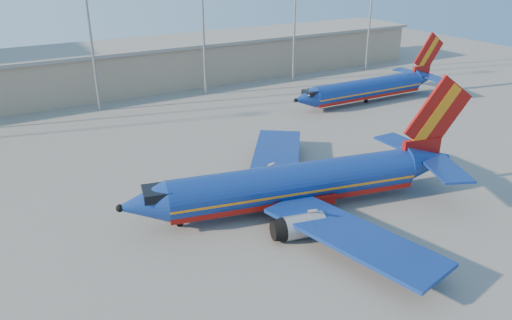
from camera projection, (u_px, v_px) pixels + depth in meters
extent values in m
plane|color=slate|center=(264.00, 219.00, 51.39)|extent=(220.00, 220.00, 0.00)
cube|color=gray|center=(157.00, 65.00, 100.44)|extent=(120.00, 15.00, 8.00)
cube|color=slate|center=(156.00, 43.00, 98.79)|extent=(122.00, 16.00, 0.60)
cylinder|color=gray|center=(89.00, 27.00, 80.01)|extent=(0.44, 0.44, 28.00)
cylinder|color=gray|center=(203.00, 19.00, 89.33)|extent=(0.44, 0.44, 28.00)
cylinder|color=gray|center=(295.00, 12.00, 98.65)|extent=(0.44, 0.44, 28.00)
cylinder|color=gray|center=(371.00, 6.00, 107.97)|extent=(0.44, 0.44, 28.00)
cylinder|color=navy|center=(294.00, 183.00, 52.35)|extent=(26.98, 9.70, 4.12)
cube|color=maroon|center=(294.00, 192.00, 52.77)|extent=(26.81, 8.94, 1.45)
cube|color=orange|center=(294.00, 185.00, 52.46)|extent=(26.99, 9.74, 0.24)
cone|color=navy|center=(142.00, 205.00, 47.84)|extent=(5.44, 5.02, 4.12)
cube|color=black|center=(157.00, 193.00, 47.84)|extent=(3.23, 3.40, 0.89)
cone|color=navy|center=(426.00, 160.00, 56.86)|extent=(6.53, 5.25, 4.12)
cube|color=maroon|center=(421.00, 149.00, 56.02)|extent=(4.70, 1.59, 2.45)
cube|color=maroon|center=(438.00, 115.00, 54.93)|extent=(8.06, 2.08, 8.88)
cube|color=orange|center=(436.00, 115.00, 54.87)|extent=(5.41, 1.61, 6.97)
cube|color=navy|center=(404.00, 144.00, 59.80)|extent=(3.37, 7.14, 0.24)
cube|color=navy|center=(445.00, 169.00, 53.19)|extent=(5.97, 7.87, 0.24)
cube|color=navy|center=(276.00, 156.00, 61.78)|extent=(14.69, 17.20, 0.39)
cube|color=navy|center=(352.00, 235.00, 44.67)|extent=(8.96, 18.02, 0.39)
cube|color=maroon|center=(298.00, 195.00, 53.10)|extent=(7.45, 5.66, 1.11)
cylinder|color=gray|center=(264.00, 177.00, 57.70)|extent=(4.41, 3.14, 2.34)
cylinder|color=gray|center=(303.00, 226.00, 47.59)|extent=(4.41, 3.14, 2.34)
cylinder|color=gray|center=(180.00, 221.00, 49.78)|extent=(0.32, 0.32, 1.22)
cylinder|color=black|center=(180.00, 223.00, 49.88)|extent=(0.76, 0.42, 0.71)
cylinder|color=black|center=(297.00, 190.00, 56.36)|extent=(1.04, 0.80, 0.94)
cylinder|color=black|center=(319.00, 214.00, 51.30)|extent=(1.04, 0.80, 0.94)
cylinder|color=navy|center=(367.00, 88.00, 88.92)|extent=(22.94, 3.94, 3.53)
cube|color=maroon|center=(366.00, 93.00, 89.28)|extent=(22.93, 3.27, 1.24)
cube|color=orange|center=(367.00, 90.00, 89.02)|extent=(22.94, 3.97, 0.21)
cone|color=navy|center=(305.00, 99.00, 82.85)|extent=(4.07, 3.60, 3.53)
cube|color=black|center=(311.00, 93.00, 83.05)|extent=(2.33, 2.52, 0.76)
cone|color=navy|center=(423.00, 77.00, 95.08)|extent=(5.02, 3.62, 3.53)
cube|color=maroon|center=(421.00, 71.00, 94.23)|extent=(4.01, 0.60, 2.10)
cube|color=maroon|center=(429.00, 53.00, 93.52)|extent=(7.00, 0.43, 7.61)
cube|color=orange|center=(428.00, 53.00, 93.43)|extent=(4.66, 0.48, 5.97)
cube|color=navy|center=(410.00, 71.00, 97.30)|extent=(3.97, 6.53, 0.21)
cube|color=navy|center=(435.00, 78.00, 92.11)|extent=(4.16, 6.59, 0.21)
cylinder|color=black|center=(366.00, 100.00, 89.77)|extent=(0.68, 0.68, 0.86)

